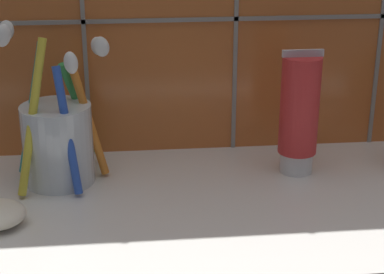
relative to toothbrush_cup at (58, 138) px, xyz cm
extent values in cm
cube|color=silver|center=(19.03, -6.48, -6.19)|extent=(71.42, 30.19, 2.00)
cube|color=gray|center=(19.03, 8.01, 11.16)|extent=(81.42, 0.24, 0.50)
cylinder|color=silver|center=(-0.06, 0.00, -0.74)|extent=(7.70, 7.70, 8.90)
cylinder|color=orange|center=(3.32, 0.80, 1.99)|extent=(4.07, 0.99, 13.78)
ellipsoid|color=white|center=(5.16, 0.84, 9.85)|extent=(2.17, 1.35, 2.53)
cylinder|color=green|center=(2.58, 3.10, 1.56)|extent=(4.73, 4.79, 13.04)
ellipsoid|color=white|center=(4.62, 5.17, 8.94)|extent=(2.59, 2.61, 2.67)
cylinder|color=teal|center=(-2.78, 1.60, 2.82)|extent=(4.60, 2.33, 15.44)
ellipsoid|color=white|center=(-4.76, 2.28, 11.50)|extent=(2.46, 1.93, 2.54)
cylinder|color=yellow|center=(-2.20, -2.37, 3.24)|extent=(4.35, 4.56, 16.32)
ellipsoid|color=white|center=(-3.95, -4.25, 12.34)|extent=(2.47, 2.51, 2.58)
cylinder|color=blue|center=(1.37, -2.86, 1.84)|extent=(2.92, 4.00, 13.49)
ellipsoid|color=white|center=(2.35, -4.47, 9.55)|extent=(2.24, 2.53, 2.54)
cylinder|color=white|center=(26.88, 0.00, -3.97)|extent=(3.73, 3.73, 2.45)
cylinder|color=red|center=(26.88, 0.00, 2.83)|extent=(4.39, 4.39, 11.16)
cube|color=silver|center=(26.88, 0.00, 8.81)|extent=(4.61, 0.36, 0.80)
camera|label=1|loc=(8.00, -66.55, 25.46)|focal=60.00mm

